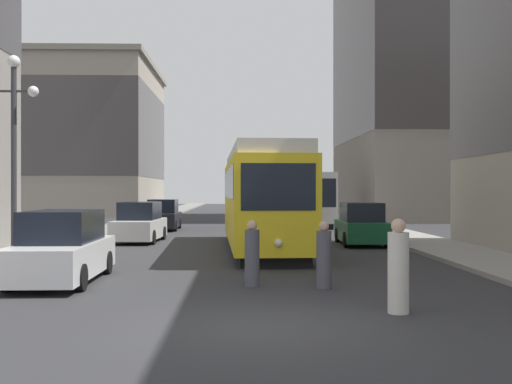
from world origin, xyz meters
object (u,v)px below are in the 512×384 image
transit_bus (305,196)px  parked_car_right_far (361,225)px  pedestrian_crossing_near (398,269)px  lamp_post_left_near (14,129)px  pedestrian_crossing_far (324,257)px  parked_car_left_mid (62,249)px  parked_car_left_far (140,223)px  streetcar (261,197)px  parked_car_left_near (163,216)px  pedestrian_on_sidewalk (252,256)px

transit_bus → parked_car_right_far: (0.73, -15.98, -1.10)m
transit_bus → pedestrian_crossing_near: 30.91m
transit_bus → lamp_post_left_near: lamp_post_left_near is taller
pedestrian_crossing_near → pedestrian_crossing_far: (-1.00, 3.03, -0.09)m
parked_car_left_mid → parked_car_left_far: 12.33m
streetcar → transit_bus: size_ratio=1.11×
parked_car_left_mid → pedestrian_crossing_far: parked_car_left_mid is taller
parked_car_left_near → pedestrian_crossing_far: bearing=-74.1°
transit_bus → pedestrian_on_sidewalk: 27.80m
streetcar → parked_car_left_mid: streetcar is taller
parked_car_left_far → pedestrian_crossing_near: size_ratio=2.51×
parked_car_left_near → parked_car_right_far: size_ratio=1.06×
streetcar → parked_car_left_mid: size_ratio=2.73×
lamp_post_left_near → pedestrian_crossing_near: bearing=-33.1°
transit_bus → parked_car_right_far: size_ratio=2.81×
pedestrian_crossing_near → pedestrian_on_sidewalk: bearing=-31.2°
streetcar → lamp_post_left_near: bearing=-139.4°
parked_car_left_near → lamp_post_left_near: 19.50m
pedestrian_crossing_near → lamp_post_left_near: bearing=-12.8°
parked_car_left_mid → parked_car_left_far: (0.00, 12.33, -0.00)m
streetcar → pedestrian_crossing_near: streetcar is taller
streetcar → parked_car_left_far: streetcar is taller
parked_car_right_far → parked_car_left_mid: bearing=49.0°
pedestrian_on_sidewalk → pedestrian_crossing_near: bearing=-140.2°
streetcar → lamp_post_left_near: lamp_post_left_near is taller
parked_car_right_far → pedestrian_crossing_near: size_ratio=2.37×
streetcar → parked_car_right_far: 4.96m
streetcar → pedestrian_on_sidewalk: size_ratio=8.25×
parked_car_left_mid → parked_car_left_far: size_ratio=1.08×
parked_car_left_far → transit_bus: bearing=60.0°
pedestrian_crossing_near → parked_car_right_far: bearing=-78.3°
parked_car_right_far → pedestrian_crossing_near: parked_car_right_far is taller
parked_car_left_near → pedestrian_on_sidewalk: (4.84, -21.89, -0.09)m
transit_bus → parked_car_left_near: transit_bus is taller
parked_car_left_mid → parked_car_left_far: same height
transit_bus → lamp_post_left_near: size_ratio=1.98×
parked_car_left_mid → streetcar: bearing=57.5°
streetcar → parked_car_left_near: bearing=111.2°
parked_car_left_mid → parked_car_right_far: 14.44m
parked_car_right_far → parked_car_left_far: (-9.80, 1.72, 0.00)m
transit_bus → parked_car_right_far: transit_bus is taller
parked_car_left_near → pedestrian_crossing_near: (7.54, -25.29, -0.01)m
streetcar → pedestrian_crossing_far: 10.08m
pedestrian_on_sidewalk → parked_car_left_near: bearing=13.7°
streetcar → parked_car_left_far: bearing=143.6°
parked_car_left_far → pedestrian_crossing_far: 15.05m
transit_bus → parked_car_left_far: (-9.07, -14.26, -1.10)m
parked_car_left_far → lamp_post_left_near: lamp_post_left_near is taller
parked_car_left_near → parked_car_right_far: (9.80, -10.42, -0.00)m
parked_car_right_far → lamp_post_left_near: size_ratio=0.71×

